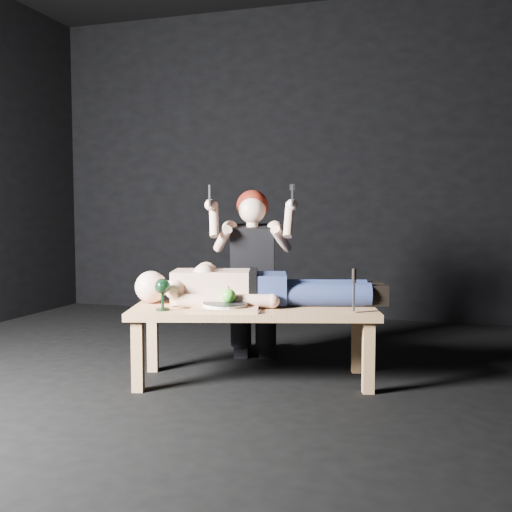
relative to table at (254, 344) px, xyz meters
name	(u,v)px	position (x,y,z in m)	size (l,w,h in m)	color
ground	(197,384)	(-0.30, -0.16, -0.23)	(5.00, 5.00, 0.00)	black
back_wall	(295,162)	(-0.30, 2.34, 1.27)	(5.00, 5.00, 0.00)	black
table	(254,344)	(0.00, 0.00, 0.00)	(1.44, 0.54, 0.45)	tan
lying_man	(261,283)	(0.01, 0.13, 0.35)	(1.38, 0.42, 0.25)	#E2AE92
kneeling_woman	(253,273)	(-0.17, 0.53, 0.37)	(0.63, 0.71, 1.19)	black
serving_tray	(225,308)	(-0.12, -0.16, 0.24)	(0.38, 0.27, 0.02)	tan
plate	(225,305)	(-0.12, -0.16, 0.26)	(0.25, 0.25, 0.02)	white
apple	(229,296)	(-0.10, -0.15, 0.31)	(0.08, 0.08, 0.08)	green
goblet	(163,294)	(-0.46, -0.27, 0.32)	(0.09, 0.09, 0.18)	black
fork_flat	(190,311)	(-0.30, -0.25, 0.23)	(0.01, 0.15, 0.01)	#B2B2B7
knife_flat	(259,311)	(0.08, -0.15, 0.23)	(0.01, 0.15, 0.01)	#B2B2B7
spoon_flat	(251,310)	(0.02, -0.11, 0.23)	(0.01, 0.15, 0.01)	#B2B2B7
carving_knife	(354,291)	(0.60, -0.03, 0.35)	(0.03, 0.04, 0.25)	#B2B2B7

